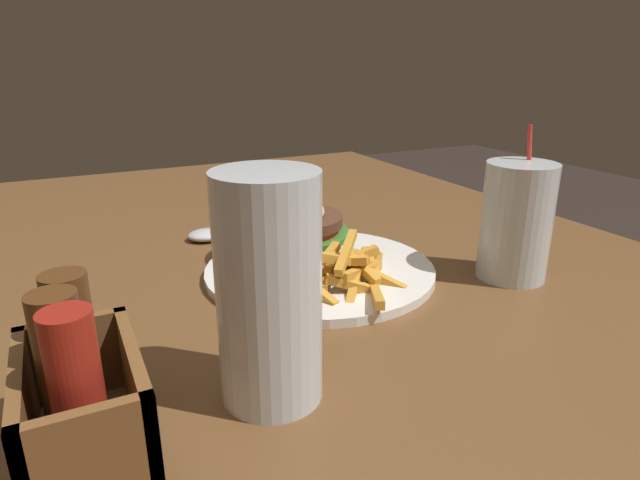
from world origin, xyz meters
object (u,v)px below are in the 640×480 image
(meal_plate_near, at_px, (306,244))
(beer_glass, at_px, (269,298))
(spoon, at_px, (213,234))
(condiment_caddy, at_px, (80,398))
(juice_glass, at_px, (516,224))

(meal_plate_near, xyz_separation_m, beer_glass, (-0.22, 0.13, 0.05))
(meal_plate_near, distance_m, spoon, 0.17)
(meal_plate_near, relative_size, beer_glass, 1.60)
(beer_glass, relative_size, condiment_caddy, 1.43)
(juice_glass, bearing_deg, spoon, 43.98)
(beer_glass, distance_m, spoon, 0.38)
(juice_glass, bearing_deg, condiment_caddy, 101.89)
(meal_plate_near, height_order, juice_glass, juice_glass)
(condiment_caddy, bearing_deg, spoon, -26.47)
(spoon, relative_size, condiment_caddy, 1.42)
(beer_glass, distance_m, condiment_caddy, 0.14)
(beer_glass, height_order, spoon, beer_glass)
(meal_plate_near, relative_size, condiment_caddy, 2.28)
(meal_plate_near, bearing_deg, beer_glass, 149.04)
(juice_glass, xyz_separation_m, spoon, (0.28, 0.27, -0.06))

